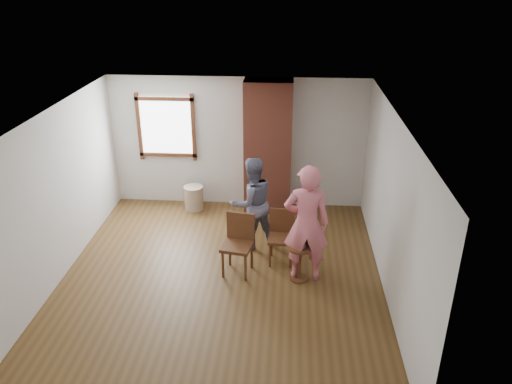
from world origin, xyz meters
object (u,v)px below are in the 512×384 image
side_table (300,257)px  dining_chair_right (281,233)px  stoneware_crock (194,198)px  dining_chair_left (239,240)px  man (252,203)px  person_pink (306,224)px

side_table → dining_chair_right: bearing=118.0°
stoneware_crock → dining_chair_left: bearing=-62.1°
dining_chair_left → stoneware_crock: bearing=128.6°
side_table → man: 1.36m
stoneware_crock → person_pink: 3.20m
side_table → person_pink: person_pink is taller
dining_chair_left → dining_chair_right: (0.67, 0.36, -0.05)m
dining_chair_left → man: man is taller
dining_chair_right → side_table: (0.29, -0.55, -0.10)m
stoneware_crock → side_table: 3.12m
dining_chair_right → man: 0.76m
dining_chair_left → side_table: 0.99m
stoneware_crock → dining_chair_left: size_ratio=0.50×
dining_chair_right → person_pink: bearing=-50.0°
dining_chair_left → dining_chair_right: dining_chair_left is taller
dining_chair_left → side_table: size_ratio=1.62×
dining_chair_right → man: (-0.52, 0.46, 0.31)m
person_pink → stoneware_crock: bearing=-46.7°
side_table → person_pink: 0.56m
stoneware_crock → man: bearing=-45.9°
side_table → man: size_ratio=0.37×
side_table → person_pink: (0.08, 0.07, 0.55)m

